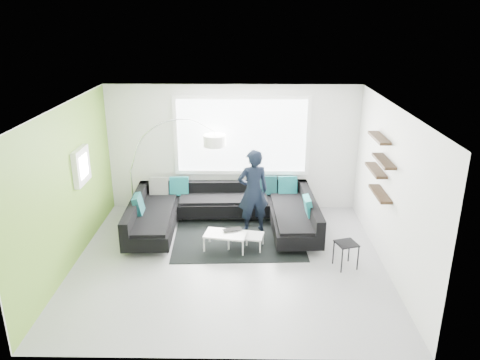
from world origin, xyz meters
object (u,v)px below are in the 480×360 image
(sectional_sofa, at_px, (223,214))
(arc_lamp, at_px, (131,170))
(side_table, at_px, (346,255))
(person, at_px, (253,191))
(laptop, at_px, (233,231))
(coffee_table, at_px, (236,241))

(sectional_sofa, bearing_deg, arc_lamp, 160.71)
(side_table, relative_size, person, 0.27)
(arc_lamp, xyz_separation_m, laptop, (2.20, -1.33, -0.75))
(coffee_table, bearing_deg, side_table, -8.22)
(person, relative_size, laptop, 4.05)
(arc_lamp, height_order, laptop, arc_lamp)
(coffee_table, xyz_separation_m, person, (0.33, 0.77, 0.70))
(side_table, height_order, laptop, side_table)
(sectional_sofa, relative_size, person, 2.20)
(side_table, distance_m, laptop, 2.10)
(side_table, height_order, person, person)
(person, bearing_deg, side_table, 122.85)
(sectional_sofa, relative_size, coffee_table, 3.80)
(side_table, bearing_deg, arc_lamp, 154.12)
(sectional_sofa, xyz_separation_m, coffee_table, (0.27, -0.78, -0.19))
(laptop, bearing_deg, arc_lamp, 126.21)
(coffee_table, bearing_deg, person, 77.27)
(sectional_sofa, distance_m, coffee_table, 0.85)
(side_table, relative_size, laptop, 1.10)
(laptop, bearing_deg, person, 39.89)
(side_table, distance_m, person, 2.23)
(coffee_table, height_order, arc_lamp, arc_lamp)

